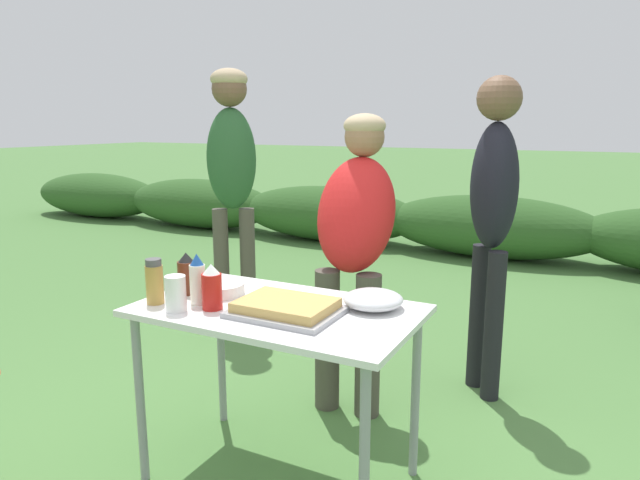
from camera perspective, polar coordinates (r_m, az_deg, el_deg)
ground_plane at (r=2.59m, az=-4.02°, el=-22.46°), size 60.00×60.00×0.00m
shrub_hedge at (r=6.49m, az=16.73°, el=1.30°), size 14.40×0.90×0.67m
folding_table at (r=2.29m, az=-4.26°, el=-8.57°), size 1.10×0.64×0.74m
food_tray at (r=2.17m, az=-3.42°, el=-6.80°), size 0.40×0.30×0.06m
plate_stack at (r=2.45m, az=-9.95°, el=-4.82°), size 0.21×0.21×0.05m
mixing_bowl at (r=2.25m, az=5.33°, el=-5.94°), size 0.24×0.24×0.07m
paper_cup_stack at (r=2.26m, az=-14.24°, el=-5.21°), size 0.08×0.08×0.14m
spice_jar at (r=2.37m, az=-16.22°, el=-4.04°), size 0.07×0.07×0.18m
ketchup_bottle at (r=2.25m, az=-10.77°, el=-4.71°), size 0.08×0.08×0.18m
mayo_bottle at (r=2.32m, az=-12.15°, el=-3.95°), size 0.06×0.06×0.21m
bbq_sauce_bottle at (r=2.47m, az=-13.19°, el=-3.35°), size 0.08×0.08×0.18m
standing_person_in_navy_coat at (r=2.85m, az=3.52°, el=0.77°), size 0.43×0.52×1.50m
standing_person_in_gray_fleece at (r=3.07m, az=16.91°, el=3.53°), size 0.36×0.37×1.68m
standing_person_in_olive_jacket at (r=4.01m, az=-8.83°, el=7.36°), size 0.42×0.39×1.81m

